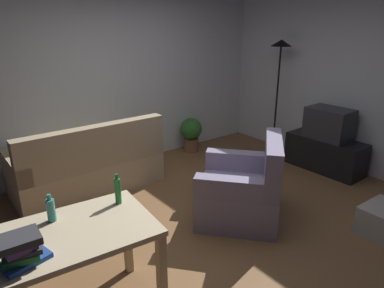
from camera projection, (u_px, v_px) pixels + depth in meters
ground_plane at (213, 224)px, 3.74m from camera, size 5.20×4.40×0.02m
wall_rear at (113, 75)px, 4.92m from camera, size 5.20×0.10×2.70m
wall_right at (355, 76)px, 4.80m from camera, size 0.10×4.40×2.70m
couch at (89, 168)px, 4.40m from camera, size 1.80×0.84×0.92m
tv_stand at (325, 154)px, 5.04m from camera, size 0.44×1.10×0.48m
tv at (329, 124)px, 4.89m from camera, size 0.41×0.60×0.44m
torchiere_lamp at (279, 66)px, 5.35m from camera, size 0.32×0.32×1.81m
desk at (64, 248)px, 2.28m from camera, size 1.26×0.80×0.76m
potted_plant at (191, 132)px, 5.73m from camera, size 0.36×0.36×0.57m
armchair at (244, 190)px, 3.78m from camera, size 1.23×1.22×0.92m
storage_box at (382, 220)px, 3.53m from camera, size 0.49×0.36×0.30m
bottle_tall at (51, 210)px, 2.36m from camera, size 0.06×0.06×0.20m
bottle_green at (118, 191)px, 2.59m from camera, size 0.05×0.05×0.24m
book_stack at (21, 250)px, 1.93m from camera, size 0.29×0.21×0.19m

